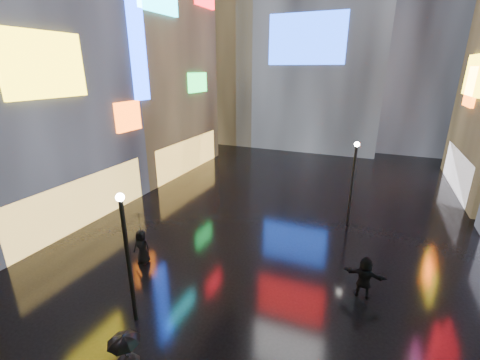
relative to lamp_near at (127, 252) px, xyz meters
The scene contains 9 objects.
ground 12.05m from the lamp_near, 75.33° to the left, with size 140.00×140.00×0.00m, color black.
building_left_far 23.10m from the lamp_near, 126.97° to the left, with size 10.28×12.00×22.00m.
tower_flank_left 36.50m from the lamp_near, 108.34° to the left, with size 10.00×10.00×26.00m, color black.
lamp_near is the anchor object (origin of this frame).
lamp_far 13.27m from the lamp_near, 59.43° to the left, with size 0.30×0.30×5.20m.
pedestrian_4 4.44m from the lamp_near, 124.52° to the left, with size 0.85×0.55×1.75m, color black.
pedestrian_5 9.49m from the lamp_near, 31.04° to the left, with size 1.71×0.55×1.85m, color black.
umbrella_1 3.64m from the lamp_near, 51.19° to the right, with size 0.82×0.82×0.72m, color black.
umbrella_2 4.00m from the lamp_near, 124.52° to the left, with size 1.00×1.02×0.92m, color black.
Camera 1 is at (4.56, 1.12, 9.10)m, focal length 24.00 mm.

